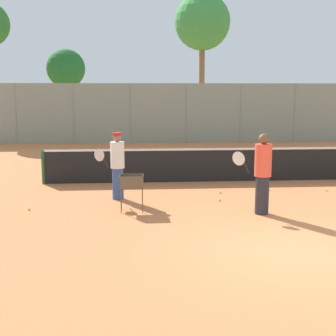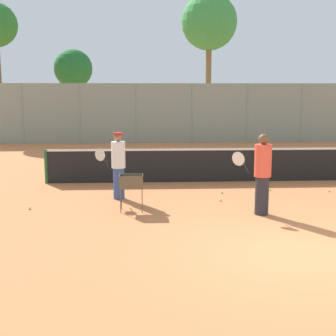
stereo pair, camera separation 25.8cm
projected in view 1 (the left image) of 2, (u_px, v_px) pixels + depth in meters
ground_plane at (299, 254)px, 8.36m from camera, size 80.00×80.00×0.00m
tennis_net at (225, 164)px, 14.92m from camera, size 11.56×0.10×1.07m
back_fence at (186, 113)px, 25.77m from camera, size 24.63×0.08×3.26m
tree_0 at (202, 23)px, 28.13m from camera, size 3.36×3.36×8.62m
tree_1 at (66, 71)px, 30.53m from camera, size 2.51×2.51×5.54m
player_white_outfit at (117, 165)px, 12.43m from camera, size 0.81×0.61×1.79m
player_red_cap at (262, 173)px, 10.92m from camera, size 0.95×0.40×1.90m
ball_cart at (131, 184)px, 11.20m from camera, size 0.56×0.41×0.89m
tennis_ball_2 at (326, 190)px, 13.57m from camera, size 0.07×0.07×0.07m
tennis_ball_3 at (220, 192)px, 13.26m from camera, size 0.07×0.07×0.07m
tennis_ball_5 at (220, 200)px, 12.35m from camera, size 0.07×0.07×0.07m
tennis_ball_6 at (268, 189)px, 13.67m from camera, size 0.07×0.07×0.07m
tennis_ball_7 at (29, 209)px, 11.38m from camera, size 0.07×0.07×0.07m
parked_car at (231, 125)px, 29.78m from camera, size 4.20×1.70×1.60m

